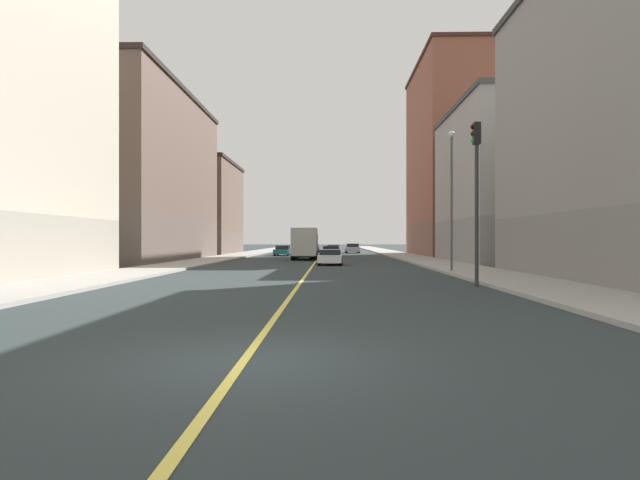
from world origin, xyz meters
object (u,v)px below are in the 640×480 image
object	(u,v)px
building_right_midblock	(142,176)
car_white	(330,257)
car_teal	(283,250)
traffic_light_left_near	(476,182)
car_blue	(313,248)
street_lamp_left_near	(452,187)
car_black	(333,250)
building_left_far	(453,159)
car_yellow	(331,252)
car_green	(304,253)
car_silver	(352,248)
box_truck	(305,243)
building_right_distant	(202,208)
building_left_mid	(504,184)

from	to	relation	value
building_right_midblock	car_white	size ratio (longest dim) A/B	5.64
car_teal	traffic_light_left_near	bearing A→B (deg)	-73.87
car_blue	car_teal	xyz separation A→B (m)	(-3.17, -15.45, 0.01)
street_lamp_left_near	car_teal	bearing A→B (deg)	111.76
traffic_light_left_near	car_black	xyz separation A→B (m)	(-5.78, 47.17, -3.71)
traffic_light_left_near	building_left_far	bearing A→B (deg)	78.09
car_yellow	building_right_midblock	bearing A→B (deg)	-150.04
car_blue	car_green	world-z (taller)	car_green
car_silver	box_truck	size ratio (longest dim) A/B	0.65
car_green	car_yellow	xyz separation A→B (m)	(2.66, 5.67, -0.01)
building_left_far	car_blue	world-z (taller)	building_left_far
street_lamp_left_near	building_right_midblock	bearing A→B (deg)	145.19
building_right_midblock	car_white	bearing A→B (deg)	-23.61
building_left_far	car_teal	size ratio (longest dim) A/B	5.54
building_left_far	traffic_light_left_near	distance (m)	42.79
car_black	box_truck	world-z (taller)	box_truck
car_teal	car_black	xyz separation A→B (m)	(6.15, 5.92, 0.00)
car_teal	box_truck	size ratio (longest dim) A/B	0.62
car_silver	car_blue	size ratio (longest dim) A/B	1.11
car_silver	car_white	world-z (taller)	car_silver
street_lamp_left_near	car_black	distance (m)	39.20
car_teal	car_yellow	world-z (taller)	car_yellow
street_lamp_left_near	car_green	xyz separation A→B (m)	(-9.78, 21.36, -4.37)
car_yellow	car_silver	bearing A→B (deg)	79.92
building_right_distant	car_black	distance (m)	18.55
building_left_mid	box_truck	size ratio (longest dim) A/B	2.37
street_lamp_left_near	car_white	world-z (taller)	street_lamp_left_near
box_truck	building_right_midblock	bearing A→B (deg)	-170.18
street_lamp_left_near	car_blue	world-z (taller)	street_lamp_left_near
building_left_mid	car_silver	world-z (taller)	building_left_mid
car_silver	car_white	bearing A→B (deg)	-95.04
car_black	box_truck	distance (m)	18.98
car_yellow	building_right_distant	bearing A→B (deg)	145.62
car_teal	car_yellow	xyz separation A→B (m)	(5.83, -5.40, -0.00)
building_left_far	car_white	world-z (taller)	building_left_far
building_left_far	building_right_midblock	distance (m)	35.87
building_left_far	car_green	xyz separation A→B (m)	(-17.46, -11.07, -10.99)
building_right_midblock	car_yellow	xyz separation A→B (m)	(17.36, 10.01, -7.19)
building_right_midblock	box_truck	world-z (taller)	building_right_midblock
car_silver	street_lamp_left_near	bearing A→B (deg)	-84.87
car_black	car_yellow	size ratio (longest dim) A/B	1.05
building_left_mid	car_blue	world-z (taller)	building_left_mid
car_blue	building_left_far	bearing A→B (deg)	-41.50
street_lamp_left_near	car_green	distance (m)	23.89
car_silver	car_green	size ratio (longest dim) A/B	1.03
building_right_midblock	building_right_distant	distance (m)	21.95
building_left_far	car_green	distance (m)	23.42
traffic_light_left_near	car_silver	size ratio (longest dim) A/B	1.54
building_right_midblock	car_white	distance (m)	20.30
building_left_far	building_right_midblock	size ratio (longest dim) A/B	0.97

